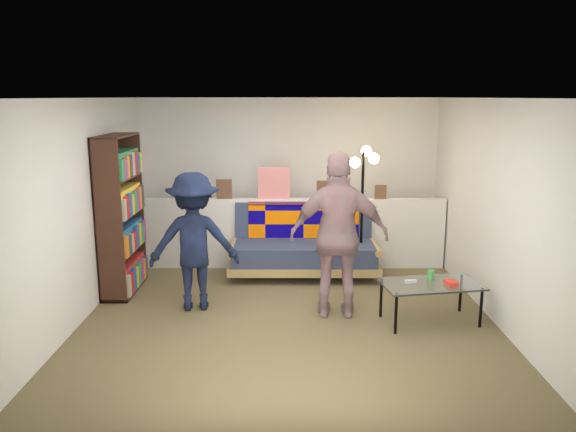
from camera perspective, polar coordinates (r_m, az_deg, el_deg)
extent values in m
plane|color=brown|center=(6.46, 0.00, -9.89)|extent=(5.00, 5.00, 0.00)
cube|color=silver|center=(8.58, 0.02, 3.92)|extent=(4.50, 0.10, 2.40)
cube|color=silver|center=(6.52, -20.19, 0.56)|extent=(0.10, 5.00, 2.40)
cube|color=silver|center=(6.51, 20.20, 0.55)|extent=(0.10, 5.00, 2.40)
cube|color=white|center=(5.99, -0.01, 11.90)|extent=(4.50, 5.00, 0.10)
cube|color=silver|center=(8.03, 0.01, -1.75)|extent=(4.45, 0.15, 1.00)
cube|color=brown|center=(8.03, -10.77, 2.48)|extent=(0.18, 0.02, 0.22)
cube|color=brown|center=(7.93, -6.51, 2.72)|extent=(0.22, 0.02, 0.28)
cube|color=silver|center=(7.87, -1.45, 3.35)|extent=(0.45, 0.02, 0.45)
cube|color=brown|center=(7.90, 3.65, 2.66)|extent=(0.20, 0.02, 0.26)
cube|color=brown|center=(7.99, 9.39, 2.42)|extent=(0.16, 0.02, 0.20)
cube|color=tan|center=(7.74, 1.61, -4.89)|extent=(2.02, 0.91, 0.11)
cube|color=#303B57|center=(7.64, 1.63, -3.71)|extent=(1.92, 0.75, 0.26)
cube|color=#303B57|center=(7.95, 1.57, -0.71)|extent=(1.92, 0.25, 0.60)
cylinder|color=tan|center=(7.70, -5.53, -2.97)|extent=(0.10, 0.91, 0.10)
cylinder|color=tan|center=(7.75, 8.73, -2.96)|extent=(0.10, 0.91, 0.10)
cube|color=#0B057B|center=(7.86, 1.58, -0.85)|extent=(1.54, 0.11, 0.55)
cube|color=#0B057B|center=(7.94, 1.57, 1.47)|extent=(1.54, 0.27, 0.03)
sphere|color=#CA7411|center=(7.59, 5.26, -1.61)|extent=(0.32, 0.32, 0.32)
cube|color=#321910|center=(7.30, -17.81, 0.14)|extent=(0.02, 0.98, 1.96)
cube|color=#321910|center=(6.81, -17.80, -0.69)|extent=(0.33, 0.02, 1.96)
cube|color=#321910|center=(7.70, -15.66, 0.88)|extent=(0.33, 0.02, 1.96)
cube|color=#321910|center=(7.12, -17.13, 7.80)|extent=(0.33, 0.98, 0.02)
cube|color=#321910|center=(7.50, -16.22, -7.05)|extent=(0.33, 0.98, 0.04)
cube|color=#321910|center=(7.36, -16.45, -3.35)|extent=(0.33, 0.94, 0.02)
cube|color=#321910|center=(7.25, -16.66, 0.14)|extent=(0.33, 0.94, 0.02)
cube|color=#321910|center=(7.18, -16.88, 3.72)|extent=(0.33, 0.94, 0.02)
cube|color=red|center=(7.44, -16.14, -5.62)|extent=(0.24, 0.92, 0.33)
cube|color=#2665A6|center=(7.31, -16.36, -2.03)|extent=(0.24, 0.92, 0.31)
cube|color=yellow|center=(7.21, -16.58, 1.50)|extent=(0.24, 0.92, 0.33)
cube|color=#318855|center=(7.15, -16.80, 5.11)|extent=(0.24, 0.92, 0.31)
cylinder|color=black|center=(5.99, 10.91, -9.79)|extent=(0.04, 0.04, 0.42)
cylinder|color=black|center=(6.37, 19.01, -8.88)|extent=(0.04, 0.04, 0.42)
cylinder|color=black|center=(6.39, 9.43, -8.29)|extent=(0.04, 0.04, 0.42)
cylinder|color=black|center=(6.75, 17.12, -7.56)|extent=(0.04, 0.04, 0.42)
cube|color=silver|center=(6.29, 14.32, -6.73)|extent=(1.14, 0.75, 0.02)
cube|color=beige|center=(6.24, 12.35, -6.51)|extent=(0.13, 0.07, 0.03)
cube|color=red|center=(6.28, 16.23, -6.54)|extent=(0.13, 0.16, 0.04)
cylinder|color=green|center=(6.40, 14.32, -5.80)|extent=(0.09, 0.09, 0.11)
cylinder|color=black|center=(7.83, 7.34, -5.90)|extent=(0.30, 0.30, 0.03)
cylinder|color=black|center=(7.62, 7.51, 0.10)|extent=(0.04, 0.04, 1.70)
sphere|color=#FFC672|center=(7.57, 6.81, 5.42)|extent=(0.14, 0.14, 0.14)
sphere|color=#FFC672|center=(7.45, 8.70, 5.80)|extent=(0.14, 0.14, 0.14)
sphere|color=#FFC672|center=(7.60, 7.97, 6.56)|extent=(0.14, 0.14, 0.14)
imported|color=black|center=(6.49, -9.54, -2.58)|extent=(1.10, 0.72, 1.59)
imported|color=#C78087|center=(6.17, 5.21, -2.02)|extent=(1.10, 0.51, 1.84)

